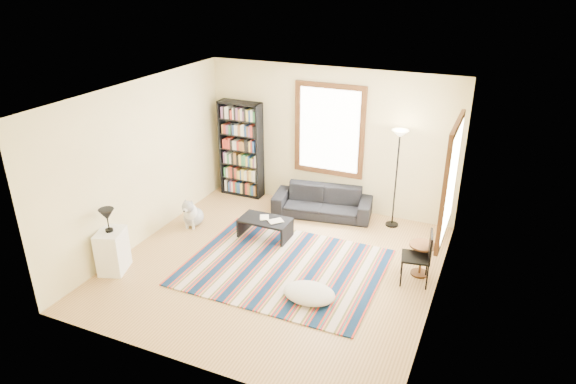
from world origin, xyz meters
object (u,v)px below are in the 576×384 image
at_px(folding_chair, 416,257).
at_px(side_table, 421,259).
at_px(floor_lamp, 396,180).
at_px(floor_cushion, 309,293).
at_px(dog, 193,211).
at_px(white_cabinet, 113,251).
at_px(sofa, 322,202).
at_px(bookshelf, 241,149).
at_px(coffee_table, 265,228).

bearing_deg(folding_chair, side_table, 68.28).
relative_size(floor_lamp, side_table, 3.44).
relative_size(floor_cushion, folding_chair, 0.91).
xyz_separation_m(floor_cushion, side_table, (1.36, 1.32, 0.17)).
relative_size(folding_chair, dog, 1.53).
xyz_separation_m(floor_cushion, white_cabinet, (-3.14, -0.52, 0.25)).
xyz_separation_m(sofa, floor_cushion, (0.79, -2.70, -0.18)).
distance_m(sofa, floor_cushion, 2.82).
relative_size(folding_chair, white_cabinet, 1.23).
bearing_deg(side_table, bookshelf, 157.81).
bearing_deg(white_cabinet, coffee_table, 29.41).
xyz_separation_m(floor_cushion, dog, (-2.85, 1.32, 0.18)).
xyz_separation_m(bookshelf, coffee_table, (1.29, -1.54, -0.82)).
relative_size(floor_lamp, dog, 3.32).
relative_size(white_cabinet, dog, 1.25).
distance_m(floor_lamp, dog, 3.78).
distance_m(sofa, bookshelf, 2.06).
bearing_deg(bookshelf, sofa, -8.06).
distance_m(sofa, floor_lamp, 1.51).
relative_size(sofa, white_cabinet, 2.70).
xyz_separation_m(sofa, floor_lamp, (1.36, 0.10, 0.65)).
height_order(folding_chair, dog, folding_chair).
height_order(floor_cushion, floor_lamp, floor_lamp).
relative_size(coffee_table, floor_cushion, 1.15).
bearing_deg(bookshelf, folding_chair, -25.38).
relative_size(side_table, white_cabinet, 0.77).
bearing_deg(bookshelf, side_table, -22.19).
height_order(coffee_table, floor_lamp, floor_lamp).
relative_size(coffee_table, folding_chair, 1.05).
xyz_separation_m(side_table, folding_chair, (-0.05, -0.25, 0.16)).
relative_size(sofa, floor_lamp, 1.02).
relative_size(bookshelf, floor_cushion, 2.56).
height_order(sofa, floor_lamp, floor_lamp).
xyz_separation_m(bookshelf, dog, (-0.15, -1.65, -0.72)).
bearing_deg(floor_cushion, bookshelf, 132.26).
bearing_deg(side_table, sofa, 147.21).
height_order(sofa, coffee_table, sofa).
relative_size(bookshelf, white_cabinet, 2.86).
bearing_deg(coffee_table, folding_chair, -7.57).
bearing_deg(sofa, folding_chair, -46.94).
relative_size(bookshelf, floor_lamp, 1.08).
relative_size(coffee_table, floor_lamp, 0.48).
xyz_separation_m(coffee_table, floor_lamp, (1.98, 1.37, 0.75)).
height_order(floor_lamp, side_table, floor_lamp).
bearing_deg(floor_cushion, sofa, 106.36).
relative_size(floor_cushion, floor_lamp, 0.42).
relative_size(floor_cushion, side_table, 1.45).
bearing_deg(coffee_table, floor_cushion, -45.37).
bearing_deg(bookshelf, floor_lamp, -2.98).
relative_size(coffee_table, white_cabinet, 1.29).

